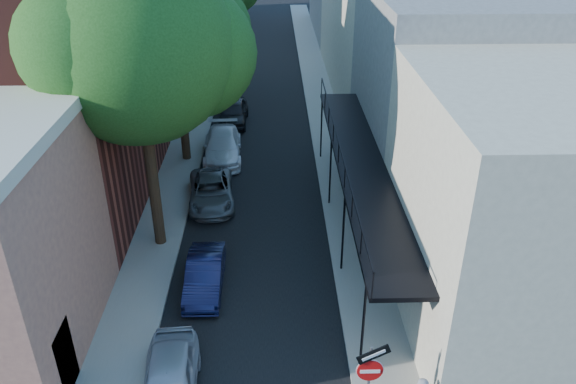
{
  "coord_description": "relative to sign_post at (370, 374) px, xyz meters",
  "views": [
    {
      "loc": [
        0.84,
        -9.11,
        12.71
      ],
      "look_at": [
        1.33,
        9.13,
        2.8
      ],
      "focal_mm": 35.0,
      "sensor_mm": 36.0,
      "label": 1
    }
  ],
  "objects": [
    {
      "name": "buildings_left",
      "position": [
        -12.46,
        27.79,
        2.9
      ],
      "size": [
        10.1,
        59.1,
        12.0
      ],
      "color": "tan",
      "rests_on": "ground"
    },
    {
      "name": "oak_near",
      "position": [
        -6.53,
        9.29,
        5.84
      ],
      "size": [
        7.48,
        6.8,
        11.42
      ],
      "color": "black",
      "rests_on": "ground"
    },
    {
      "name": "road_surface",
      "position": [
        -3.16,
        29.03,
        -2.03
      ],
      "size": [
        6.0,
        64.0,
        0.01
      ],
      "primitive_type": "cube",
      "color": "black",
      "rests_on": "ground"
    },
    {
      "name": "parked_car_d",
      "position": [
        -5.06,
        17.22,
        -1.34
      ],
      "size": [
        2.2,
        4.88,
        1.39
      ],
      "primitive_type": "imported",
      "rotation": [
        0.0,
        0.0,
        0.05
      ],
      "color": "white",
      "rests_on": "ground"
    },
    {
      "name": "parked_car_a",
      "position": [
        -5.31,
        1.16,
        -1.37
      ],
      "size": [
        1.82,
        3.99,
        1.33
      ],
      "primitive_type": "imported",
      "rotation": [
        0.0,
        0.0,
        0.07
      ],
      "color": "#A7ABB9",
      "rests_on": "ground"
    },
    {
      "name": "parked_car_c",
      "position": [
        -5.2,
        12.37,
        -1.44
      ],
      "size": [
        2.42,
        4.44,
        1.18
      ],
      "primitive_type": "imported",
      "rotation": [
        0.0,
        0.0,
        0.11
      ],
      "color": "#5A5D62",
      "rests_on": "ground"
    },
    {
      "name": "parked_car_f",
      "position": [
        -5.76,
        26.48,
        -1.43
      ],
      "size": [
        1.42,
        3.73,
        1.21
      ],
      "primitive_type": "imported",
      "rotation": [
        0.0,
        0.0,
        0.04
      ],
      "color": "gray",
      "rests_on": "ground"
    },
    {
      "name": "sidewalk_right",
      "position": [
        0.84,
        29.03,
        -1.98
      ],
      "size": [
        2.0,
        64.0,
        0.12
      ],
      "primitive_type": "cube",
      "color": "gray",
      "rests_on": "ground"
    },
    {
      "name": "buildings_right",
      "position": [
        5.83,
        28.51,
        2.39
      ],
      "size": [
        9.8,
        55.0,
        10.0
      ],
      "color": "beige",
      "rests_on": "ground"
    },
    {
      "name": "parked_car_b",
      "position": [
        -4.85,
        6.12,
        -1.45
      ],
      "size": [
        1.27,
        3.59,
        1.18
      ],
      "primitive_type": "imported",
      "rotation": [
        0.0,
        0.0,
        0.01
      ],
      "color": "#121539",
      "rests_on": "ground"
    },
    {
      "name": "sidewalk_left",
      "position": [
        -7.16,
        29.03,
        -1.98
      ],
      "size": [
        2.0,
        64.0,
        0.12
      ],
      "primitive_type": "cube",
      "color": "gray",
      "rests_on": "ground"
    },
    {
      "name": "sign_post",
      "position": [
        0.0,
        0.0,
        0.0
      ],
      "size": [
        0.89,
        0.17,
        2.99
      ],
      "color": "#595B60",
      "rests_on": "ground"
    },
    {
      "name": "oak_mid",
      "position": [
        -6.58,
        17.26,
        5.02
      ],
      "size": [
        6.6,
        6.0,
        10.2
      ],
      "color": "black",
      "rests_on": "ground"
    },
    {
      "name": "parked_car_e",
      "position": [
        -4.79,
        22.27,
        -1.33
      ],
      "size": [
        1.76,
        4.17,
        1.41
      ],
      "primitive_type": "imported",
      "rotation": [
        0.0,
        0.0,
        -0.02
      ],
      "color": "black",
      "rests_on": "ground"
    }
  ]
}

